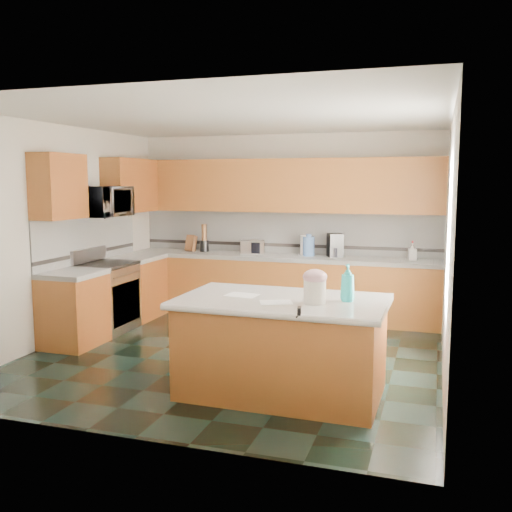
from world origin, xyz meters
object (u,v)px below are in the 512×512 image
(island_top, at_px, (282,301))
(coffee_maker, at_px, (335,245))
(treat_jar, at_px, (315,292))
(knife_block, at_px, (191,243))
(toaster_oven, at_px, (252,247))
(island_base, at_px, (282,349))
(soap_bottle_island, at_px, (348,283))

(island_top, height_order, coffee_maker, coffee_maker)
(treat_jar, bearing_deg, knife_block, 142.37)
(island_top, relative_size, toaster_oven, 5.52)
(island_base, bearing_deg, island_top, 0.00)
(island_top, height_order, knife_block, knife_block)
(treat_jar, height_order, soap_bottle_island, soap_bottle_island)
(knife_block, bearing_deg, island_top, -46.03)
(soap_bottle_island, height_order, toaster_oven, soap_bottle_island)
(island_top, height_order, toaster_oven, toaster_oven)
(treat_jar, bearing_deg, coffee_maker, 109.59)
(toaster_oven, xyz_separation_m, coffee_maker, (1.25, 0.03, 0.07))
(treat_jar, xyz_separation_m, coffee_maker, (-0.38, 3.22, 0.07))
(treat_jar, xyz_separation_m, soap_bottle_island, (0.26, 0.17, 0.07))
(soap_bottle_island, relative_size, coffee_maker, 1.01)
(island_top, relative_size, knife_block, 7.76)
(island_base, xyz_separation_m, island_top, (0.00, 0.00, 0.46))
(knife_block, relative_size, toaster_oven, 0.71)
(treat_jar, xyz_separation_m, toaster_oven, (-1.63, 3.19, -0.00))
(island_base, height_order, soap_bottle_island, soap_bottle_island)
(soap_bottle_island, xyz_separation_m, knife_block, (-2.90, 3.01, -0.05))
(island_base, distance_m, soap_bottle_island, 0.89)
(toaster_oven, bearing_deg, coffee_maker, -14.50)
(knife_block, height_order, toaster_oven, knife_block)
(island_base, bearing_deg, knife_block, 127.83)
(island_top, xyz_separation_m, toaster_oven, (-1.30, 3.06, 0.13))
(knife_block, bearing_deg, soap_bottle_island, -39.07)
(coffee_maker, bearing_deg, knife_block, 156.39)
(treat_jar, height_order, knife_block, knife_block)
(toaster_oven, bearing_deg, island_base, -82.94)
(soap_bottle_island, distance_m, knife_block, 4.18)
(island_base, distance_m, treat_jar, 0.69)
(island_base, bearing_deg, soap_bottle_island, 5.62)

